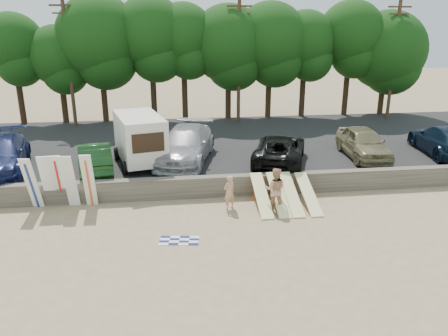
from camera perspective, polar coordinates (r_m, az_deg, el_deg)
The scene contains 25 objects.
ground at distance 18.40m, azimuth 3.62°, elevation -6.96°, with size 120.00×120.00×0.00m, color tan.
seawall at distance 20.92m, azimuth 2.11°, elevation -2.23°, with size 44.00×0.50×1.00m, color #6B6356.
parking_lot at distance 28.03m, azimuth -0.39°, elevation 2.86°, with size 44.00×14.50×0.70m, color #282828.
treeline at distance 34.22m, azimuth 0.07°, elevation 16.17°, with size 33.56×6.20×9.24m.
utility_poles at distance 32.82m, azimuth 1.96°, elevation 14.15°, with size 25.80×0.26×9.00m.
box_trailer at distance 23.30m, azimuth -10.92°, elevation 3.96°, with size 3.15×4.54×2.65m.
car_1 at distance 23.03m, azimuth -16.53°, elevation 1.40°, with size 1.55×4.45×1.47m, color #143716.
car_2 at distance 23.74m, azimuth -5.04°, elevation 3.04°, with size 2.54×6.24×1.81m, color #9E9DA2.
car_3 at distance 23.60m, azimuth 7.28°, elevation 2.49°, with size 2.51×5.43×1.51m, color black.
car_4 at distance 25.55m, azimuth 17.73°, elevation 3.16°, with size 1.96×4.88×1.66m, color olive.
car_5 at distance 27.82m, azimuth 26.83°, elevation 3.25°, with size 2.34×5.76×1.67m, color black.
surfboard_upright_0 at distance 20.71m, azimuth -23.83°, elevation -1.87°, with size 0.50×0.06×2.60m, color white.
surfboard_upright_1 at distance 20.77m, azimuth -22.05°, elevation -1.58°, with size 0.50×0.06×2.60m, color white.
surfboard_upright_2 at distance 20.67m, azimuth -20.76°, elevation -1.51°, with size 0.50×0.06×2.60m, color white.
surfboard_upright_3 at distance 20.31m, azimuth -19.46°, elevation -1.67°, with size 0.50×0.06×2.60m, color white.
surfboard_upright_4 at distance 20.13m, azimuth -17.25°, elevation -1.59°, with size 0.50×0.06×2.60m, color white.
surfboard_low_0 at distance 19.59m, azimuth 4.91°, elevation -3.52°, with size 0.56×3.00×0.07m, color #FAEF9D.
surfboard_low_1 at distance 19.74m, azimuth 7.10°, elevation -3.42°, with size 0.56×3.00×0.07m, color #FAEF9D.
surfboard_low_2 at distance 19.89m, azimuth 8.75°, elevation -3.35°, with size 0.56×3.00×0.07m, color #FAEF9D.
surfboard_low_3 at distance 20.12m, azimuth 10.95°, elevation -3.30°, with size 0.56×3.00×0.07m, color #FAEF9D.
beachgoer_a at distance 19.24m, azimuth 0.69°, elevation -3.21°, with size 0.57×0.38×1.57m, color tan.
beachgoer_b at distance 19.22m, azimuth 6.69°, elevation -2.77°, with size 0.94×0.74×1.94m, color tan.
cooler at distance 20.91m, azimuth 8.43°, elevation -3.43°, with size 0.38×0.30×0.32m, color #248640.
gear_bag at distance 20.64m, azimuth 4.34°, elevation -3.73°, with size 0.30×0.25×0.22m, color #D65419.
beach_towel at distance 16.92m, azimuth -5.87°, elevation -9.40°, with size 1.50×1.50×0.00m, color white.
Camera 1 is at (-3.27, -16.30, 7.88)m, focal length 35.00 mm.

